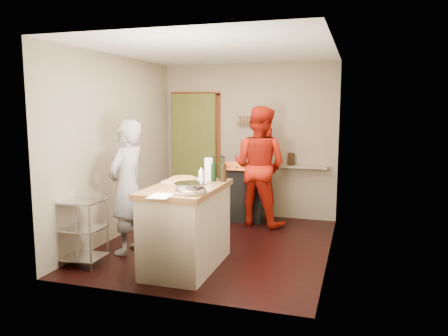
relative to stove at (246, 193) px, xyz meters
The scene contains 10 objects.
floor 1.49m from the stove, 91.94° to the right, with size 3.50×3.50×0.00m, color black.
back_wall 1.03m from the stove, 152.49° to the left, with size 3.00×0.44×2.60m.
left_wall 2.27m from the stove, 137.40° to the right, with size 0.04×3.50×2.60m, color gray.
right_wall 2.20m from the stove, 44.44° to the right, with size 0.04×3.50×2.60m, color gray.
ceiling 2.59m from the stove, 91.94° to the right, with size 3.00×3.50×0.02m, color white.
stove is the anchor object (origin of this frame).
wire_shelving 2.94m from the stove, 116.85° to the right, with size 0.48×0.40×0.80m.
island 2.33m from the stove, 92.91° to the right, with size 0.76×1.42×1.28m.
person_stripe 2.34m from the stove, 117.09° to the right, with size 0.63×0.41×1.72m, color #A3A3A7.
person_red 0.61m from the stove, 39.65° to the right, with size 0.92×0.71×1.89m, color #B71B0C.
Camera 1 is at (1.81, -5.50, 1.88)m, focal length 35.00 mm.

